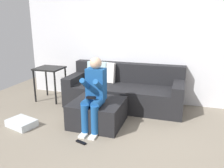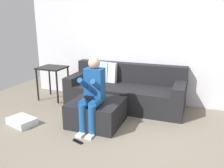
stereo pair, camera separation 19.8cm
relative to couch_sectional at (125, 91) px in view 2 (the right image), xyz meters
The scene contains 8 objects.
ground_plane 1.70m from the couch_sectional, 79.20° to the right, with size 6.88×6.88×0.00m, color slate.
wall_back 1.15m from the couch_sectional, 54.53° to the left, with size 5.30×0.10×2.65m, color silver.
couch_sectional is the anchor object (origin of this frame).
ottoman 1.00m from the couch_sectional, 100.77° to the right, with size 0.82×0.80×0.40m, color black.
person_seated 1.22m from the couch_sectional, 98.07° to the right, with size 0.30×0.55×1.15m.
storage_bin 2.00m from the couch_sectional, 132.71° to the right, with size 0.45×0.32×0.12m, color silver.
side_table 1.62m from the couch_sectional, behind, with size 0.55×0.50×0.71m.
remote_near_ottoman 1.68m from the couch_sectional, 96.61° to the right, with size 0.17×0.04×0.02m, color black.
Camera 2 is at (1.01, -2.65, 1.73)m, focal length 37.50 mm.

